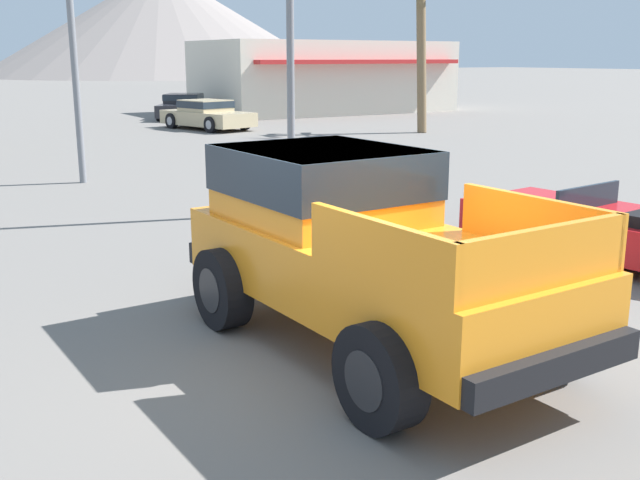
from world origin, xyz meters
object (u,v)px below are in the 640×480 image
Objects in this scene: orange_pickup_truck at (354,238)px; palm_tree_tall at (425,4)px; red_convertible_car at (616,231)px; traffic_light_main at (58,8)px; parked_car_dark at (184,106)px; parked_car_tan at (207,114)px.

palm_tree_tall is (14.48, 17.13, 3.73)m from orange_pickup_truck.
traffic_light_main is (-4.93, 12.26, 3.59)m from red_convertible_car.
orange_pickup_truck is 29.77m from parked_car_dark.
red_convertible_car is 0.78× the size of traffic_light_main.
palm_tree_tall is at bearing 124.32° from parked_car_tan.
red_convertible_car is 13.69m from traffic_light_main.
palm_tree_tall reaches higher than parked_car_tan.
parked_car_dark is 13.22m from palm_tree_tall.
parked_car_dark is at bearing -116.24° from parked_car_tan.
parked_car_tan is (7.87, 22.82, -0.49)m from orange_pickup_truck.
palm_tree_tall is at bearing 147.85° from parked_car_dark.
orange_pickup_truck reaches higher than parked_car_dark.
palm_tree_tall is at bearing -73.79° from traffic_light_main.
parked_car_dark is at bearing 75.08° from red_convertible_car.
red_convertible_car is 0.71× the size of palm_tree_tall.
parked_car_tan is at bearing 110.50° from parked_car_dark.
traffic_light_main is (-7.76, -9.87, 3.42)m from parked_car_tan.
parked_car_tan is 5.67m from parked_car_dark.
parked_car_tan reaches higher than parked_car_dark.
red_convertible_car is 19.46m from palm_tree_tall.
orange_pickup_truck is at bearing 56.01° from parked_car_tan.
palm_tree_tall reaches higher than traffic_light_main.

